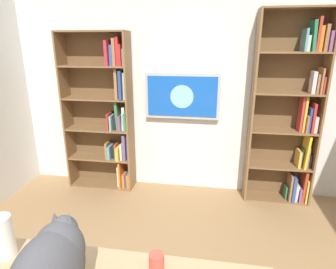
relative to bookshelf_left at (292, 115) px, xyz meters
The scene contains 7 objects.
wall_back 1.27m from the bookshelf_left, ahead, with size 4.52×0.06×2.70m, color silver.
bookshelf_left is the anchor object (origin of this frame).
bookshelf_right 2.27m from the bookshelf_left, ahead, with size 0.87×0.28×2.02m.
wall_mounted_tv 1.31m from the bookshelf_left, ahead, with size 0.93×0.07×0.56m.
cat 2.94m from the bookshelf_left, 57.81° to the left, with size 0.27×0.56×0.38m.
paper_towel_roll 3.02m from the bookshelf_left, 48.35° to the left, with size 0.11×0.11×0.24m, color white.
coffee_mug 2.52m from the bookshelf_left, 62.48° to the left, with size 0.08×0.08×0.10m, color #D84C3F.
Camera 1 is at (-0.32, 1.32, 1.87)m, focal length 30.29 mm.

